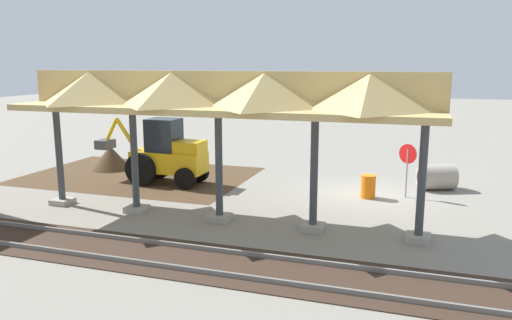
{
  "coord_description": "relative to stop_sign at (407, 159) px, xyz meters",
  "views": [
    {
      "loc": [
        -1.89,
        19.63,
        5.13
      ],
      "look_at": [
        3.8,
        2.36,
        1.6
      ],
      "focal_mm": 35.0,
      "sensor_mm": 36.0,
      "label": 1
    }
  ],
  "objects": [
    {
      "name": "dirt_work_zone",
      "position": [
        11.9,
        -0.06,
        -1.5
      ],
      "size": [
        10.16,
        7.0,
        0.01
      ],
      "primitive_type": "cube",
      "color": "#4C3823",
      "rests_on": "ground"
    },
    {
      "name": "concrete_pipe",
      "position": [
        -1.16,
        -1.7,
        -0.98
      ],
      "size": [
        1.69,
        1.49,
        1.05
      ],
      "color": "#9E9384",
      "rests_on": "ground"
    },
    {
      "name": "rail_tracks",
      "position": [
        1.54,
        8.39,
        -1.47
      ],
      "size": [
        60.0,
        2.58,
        0.15
      ],
      "color": "slate",
      "rests_on": "ground"
    },
    {
      "name": "ground_plane",
      "position": [
        1.54,
        0.05,
        -1.5
      ],
      "size": [
        120.0,
        120.0,
        0.0
      ],
      "primitive_type": "plane",
      "color": "gray"
    },
    {
      "name": "platform_canopy",
      "position": [
        5.77,
        4.97,
        2.65
      ],
      "size": [
        13.78,
        3.2,
        4.9
      ],
      "color": "#9E998E",
      "rests_on": "ground"
    },
    {
      "name": "dirt_mound",
      "position": [
        13.98,
        -0.95,
        -1.5
      ],
      "size": [
        3.92,
        3.92,
        2.32
      ],
      "primitive_type": "cone",
      "color": "#4C3823",
      "rests_on": "ground"
    },
    {
      "name": "backhoe",
      "position": [
        9.96,
        0.83,
        -0.23
      ],
      "size": [
        5.1,
        1.74,
        2.82
      ],
      "color": "#EAB214",
      "rests_on": "ground"
    },
    {
      "name": "traffic_barrel",
      "position": [
        1.39,
        0.53,
        -1.05
      ],
      "size": [
        0.56,
        0.56,
        0.9
      ],
      "primitive_type": "cylinder",
      "color": "orange",
      "rests_on": "ground"
    },
    {
      "name": "stop_sign",
      "position": [
        0.0,
        0.0,
        0.0
      ],
      "size": [
        0.66,
        0.43,
        2.1
      ],
      "color": "gray",
      "rests_on": "ground"
    }
  ]
}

